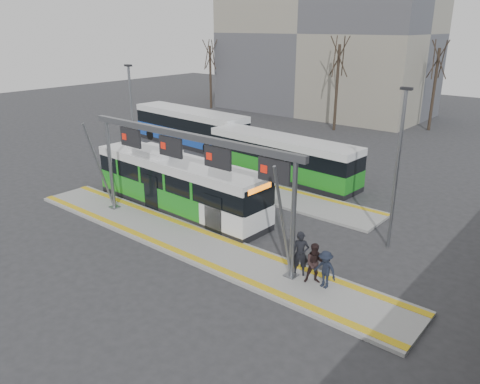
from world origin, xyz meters
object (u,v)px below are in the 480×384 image
(passenger_a, at_px, (300,254))
(hero_bus, at_px, (178,184))
(passenger_c, at_px, (325,269))
(passenger_b, at_px, (315,263))
(gantry, at_px, (187,155))

(passenger_a, bearing_deg, hero_bus, 135.68)
(passenger_c, bearing_deg, hero_bus, 174.64)
(hero_bus, height_order, passenger_a, hero_bus)
(hero_bus, bearing_deg, passenger_b, -10.88)
(gantry, xyz_separation_m, passenger_c, (7.33, 0.16, -3.37))
(gantry, bearing_deg, passenger_a, 3.63)
(gantry, distance_m, passenger_a, 6.85)
(hero_bus, distance_m, passenger_c, 11.07)
(hero_bus, relative_size, passenger_b, 6.93)
(hero_bus, height_order, passenger_c, hero_bus)
(passenger_a, bearing_deg, passenger_c, -41.41)
(gantry, xyz_separation_m, passenger_b, (6.85, 0.21, -3.30))
(gantry, distance_m, passenger_b, 7.60)
(hero_bus, bearing_deg, passenger_c, -10.60)
(passenger_a, xyz_separation_m, passenger_b, (0.80, -0.17, -0.10))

